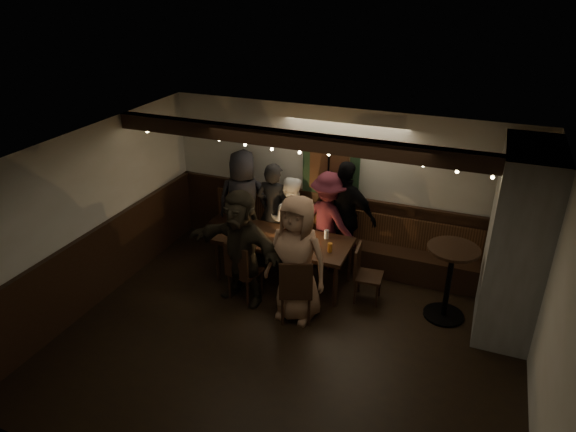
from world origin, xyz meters
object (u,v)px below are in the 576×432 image
at_px(high_top, 450,274).
at_px(person_g, 297,259).
at_px(chair_near_left, 241,269).
at_px(chair_end, 363,270).
at_px(dining_table, 283,242).
at_px(person_a, 243,202).
at_px(person_d, 329,221).
at_px(person_b, 274,211).
at_px(person_e, 345,216).
at_px(chair_near_right, 296,287).
at_px(person_f, 241,247).
at_px(person_c, 290,220).

height_order(high_top, person_g, person_g).
xyz_separation_m(chair_near_left, chair_end, (1.67, 0.68, -0.04)).
bearing_deg(dining_table, person_a, 146.07).
height_order(dining_table, person_d, person_d).
distance_m(person_b, person_e, 1.21).
relative_size(person_d, person_e, 0.90).
bearing_deg(chair_near_left, chair_near_right, -12.44).
relative_size(person_a, person_f, 1.04).
height_order(person_f, person_g, person_g).
relative_size(person_c, person_f, 0.85).
distance_m(person_c, person_g, 1.60).
bearing_deg(person_a, chair_near_right, 119.86).
bearing_deg(person_f, person_d, 68.63).
bearing_deg(high_top, person_g, -159.08).
xyz_separation_m(dining_table, chair_near_right, (0.57, -0.93, -0.12)).
height_order(dining_table, person_f, person_f).
height_order(chair_near_right, person_d, person_d).
bearing_deg(high_top, person_c, 165.62).
height_order(high_top, person_a, person_a).
bearing_deg(person_c, chair_near_right, 101.81).
bearing_deg(dining_table, person_e, 45.05).
relative_size(chair_end, person_d, 0.53).
xyz_separation_m(chair_near_right, chair_end, (0.73, 0.89, -0.07)).
bearing_deg(person_c, person_a, -14.20).
bearing_deg(chair_end, chair_near_left, -157.90).
height_order(chair_end, person_a, person_a).
bearing_deg(dining_table, person_c, 102.55).
xyz_separation_m(chair_end, person_a, (-2.31, 0.72, 0.42)).
height_order(person_b, person_c, person_b).
height_order(person_e, person_f, person_e).
relative_size(high_top, person_d, 0.68).
distance_m(dining_table, person_e, 1.11).
distance_m(chair_end, person_f, 1.84).
distance_m(chair_near_right, person_g, 0.39).
bearing_deg(person_c, person_f, 67.86).
relative_size(chair_end, person_b, 0.51).
relative_size(dining_table, person_a, 1.15).
relative_size(person_b, person_d, 1.03).
height_order(dining_table, chair_end, dining_table).
bearing_deg(person_a, person_g, 121.77).
bearing_deg(chair_near_right, high_top, 25.03).
bearing_deg(person_d, chair_end, 160.25).
distance_m(chair_end, person_b, 1.90).
height_order(chair_near_right, person_g, person_g).
bearing_deg(person_b, chair_near_left, 96.60).
xyz_separation_m(chair_near_left, person_a, (-0.64, 1.40, 0.38)).
xyz_separation_m(person_a, person_g, (1.54, -1.46, 0.01)).
distance_m(high_top, person_c, 2.74).
xyz_separation_m(chair_near_left, person_c, (0.23, 1.38, 0.22)).
bearing_deg(person_d, chair_near_left, 81.83).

